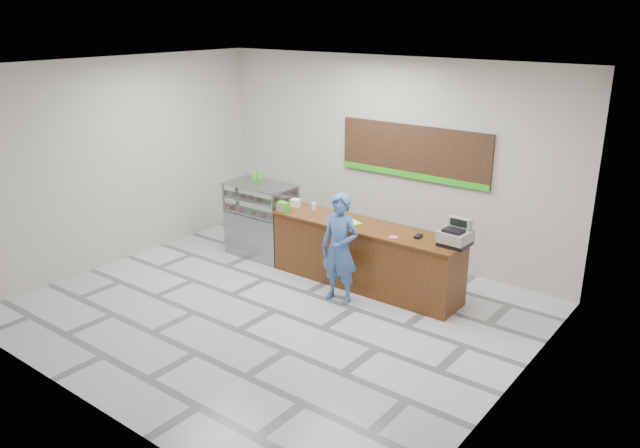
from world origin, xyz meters
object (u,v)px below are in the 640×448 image
Objects in this scene: customer at (340,248)px; display_case at (261,219)px; cash_register at (456,236)px; serving_tray at (349,222)px; sales_counter at (365,256)px.

display_case is at bearing 158.87° from customer.
serving_tray is at bearing -173.52° from cash_register.
cash_register reaches higher than display_case.
sales_counter is 1.94× the size of customer.
cash_register is 1.70m from customer.
display_case is at bearing -180.00° from sales_counter.
serving_tray is 0.68m from customer.
cash_register is at bearing 20.85° from customer.
display_case is 2.81× the size of serving_tray.
customer is at bearing -91.04° from sales_counter.
customer reaches higher than sales_counter.
cash_register is at bearing 0.78° from display_case.
cash_register is at bearing 24.71° from serving_tray.
sales_counter is 7.41× the size of cash_register.
cash_register is (3.72, 0.05, 0.50)m from display_case.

